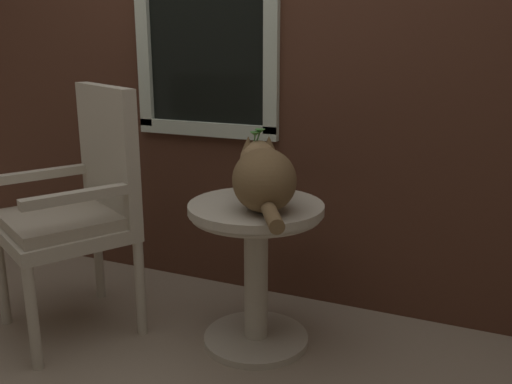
# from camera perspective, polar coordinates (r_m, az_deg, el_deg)

# --- Properties ---
(ground_plane) EXTENTS (6.00, 6.00, 0.00)m
(ground_plane) POSITION_cam_1_polar(r_m,az_deg,el_deg) (2.44, -7.89, -16.34)
(ground_plane) COLOR gray
(back_wall) EXTENTS (4.00, 0.07, 2.60)m
(back_wall) POSITION_cam_1_polar(r_m,az_deg,el_deg) (2.75, -0.56, 15.90)
(back_wall) COLOR #47281C
(back_wall) RESTS_ON ground_plane
(wicker_side_table) EXTENTS (0.56, 0.56, 0.63)m
(wicker_side_table) POSITION_cam_1_polar(r_m,az_deg,el_deg) (2.34, 0.00, -6.00)
(wicker_side_table) COLOR #B2A893
(wicker_side_table) RESTS_ON ground_plane
(wicker_chair) EXTENTS (0.69, 0.69, 1.08)m
(wicker_chair) POSITION_cam_1_polar(r_m,az_deg,el_deg) (2.57, -17.42, -0.91)
(wicker_chair) COLOR #B2A893
(wicker_chair) RESTS_ON ground_plane
(cat) EXTENTS (0.38, 0.55, 0.26)m
(cat) POSITION_cam_1_polar(r_m,az_deg,el_deg) (2.17, 0.76, 1.51)
(cat) COLOR brown
(cat) RESTS_ON wicker_side_table
(pewter_vase_with_ivy) EXTENTS (0.13, 0.13, 0.29)m
(pewter_vase_with_ivy) POSITION_cam_1_polar(r_m,az_deg,el_deg) (2.35, -0.29, 1.70)
(pewter_vase_with_ivy) COLOR #99999E
(pewter_vase_with_ivy) RESTS_ON wicker_side_table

